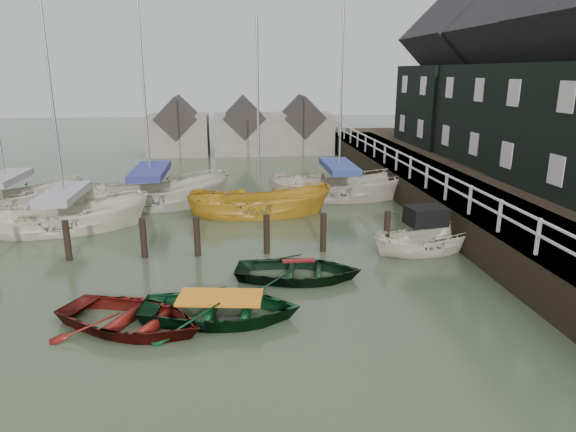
{
  "coord_description": "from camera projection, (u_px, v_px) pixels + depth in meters",
  "views": [
    {
      "loc": [
        0.13,
        -13.99,
        6.18
      ],
      "look_at": [
        1.92,
        2.77,
        1.4
      ],
      "focal_mm": 32.0,
      "sensor_mm": 36.0,
      "label": 1
    }
  ],
  "objects": [
    {
      "name": "sailboat_d",
      "position": [
        338.0,
        197.0,
        25.87
      ],
      "size": [
        7.31,
        3.62,
        13.38
      ],
      "rotation": [
        0.0,
        0.0,
        1.43
      ],
      "color": "beige",
      "rests_on": "ground"
    },
    {
      "name": "rowboat_dkgreen",
      "position": [
        298.0,
        279.0,
        15.82
      ],
      "size": [
        4.26,
        3.36,
        0.8
      ],
      "primitive_type": "imported",
      "rotation": [
        0.0,
        0.0,
        1.4
      ],
      "color": "black",
      "rests_on": "ground"
    },
    {
      "name": "pier",
      "position": [
        424.0,
        185.0,
        25.4
      ],
      "size": [
        3.04,
        32.0,
        2.7
      ],
      "color": "black",
      "rests_on": "ground"
    },
    {
      "name": "mooring_pilings",
      "position": [
        200.0,
        242.0,
        17.68
      ],
      "size": [
        13.72,
        0.22,
        1.8
      ],
      "color": "black",
      "rests_on": "ground"
    },
    {
      "name": "sailboat_c",
      "position": [
        260.0,
        214.0,
        22.97
      ],
      "size": [
        6.41,
        2.55,
        9.64
      ],
      "rotation": [
        0.0,
        0.0,
        1.55
      ],
      "color": "#C08C24",
      "rests_on": "ground"
    },
    {
      "name": "sailboat_b",
      "position": [
        153.0,
        205.0,
        24.25
      ],
      "size": [
        7.7,
        3.85,
        11.28
      ],
      "rotation": [
        0.0,
        0.0,
        1.72
      ],
      "color": "beige",
      "rests_on": "ground"
    },
    {
      "name": "rowboat_green",
      "position": [
        221.0,
        319.0,
        13.26
      ],
      "size": [
        4.49,
        3.48,
        0.85
      ],
      "primitive_type": "imported",
      "rotation": [
        0.0,
        0.0,
        1.44
      ],
      "color": "black",
      "rests_on": "ground"
    },
    {
      "name": "sailboat_a",
      "position": [
        68.0,
        228.0,
        20.69
      ],
      "size": [
        6.83,
        3.74,
        11.87
      ],
      "rotation": [
        0.0,
        0.0,
        1.78
      ],
      "color": "beige",
      "rests_on": "ground"
    },
    {
      "name": "ground",
      "position": [
        233.0,
        289.0,
        15.06
      ],
      "size": [
        120.0,
        120.0,
        0.0
      ],
      "primitive_type": "plane",
      "color": "#2D3824",
      "rests_on": "ground"
    },
    {
      "name": "motorboat",
      "position": [
        425.0,
        249.0,
        18.17
      ],
      "size": [
        4.1,
        2.02,
        2.35
      ],
      "rotation": [
        0.0,
        0.0,
        1.71
      ],
      "color": "beige",
      "rests_on": "ground"
    },
    {
      "name": "quay_houses",
      "position": [
        560.0,
        82.0,
        23.32
      ],
      "size": [
        6.52,
        28.14,
        10.01
      ],
      "color": "black",
      "rests_on": "ground"
    },
    {
      "name": "land_strip",
      "position": [
        527.0,
        197.0,
        26.16
      ],
      "size": [
        14.0,
        38.0,
        1.5
      ],
      "primitive_type": "cube",
      "color": "black",
      "rests_on": "ground"
    },
    {
      "name": "rowboat_red",
      "position": [
        132.0,
        328.0,
        12.79
      ],
      "size": [
        4.75,
        4.26,
        0.81
      ],
      "primitive_type": "imported",
      "rotation": [
        0.0,
        0.0,
        1.1
      ],
      "color": "#56110C",
      "rests_on": "ground"
    },
    {
      "name": "far_sheds",
      "position": [
        242.0,
        129.0,
        39.51
      ],
      "size": [
        14.0,
        4.08,
        4.39
      ],
      "color": "#665B51",
      "rests_on": "ground"
    },
    {
      "name": "sailboat_e",
      "position": [
        10.0,
        209.0,
        23.65
      ],
      "size": [
        6.87,
        4.05,
        9.55
      ],
      "rotation": [
        0.0,
        0.0,
        1.84
      ],
      "color": "#BCB3A1",
      "rests_on": "ground"
    }
  ]
}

